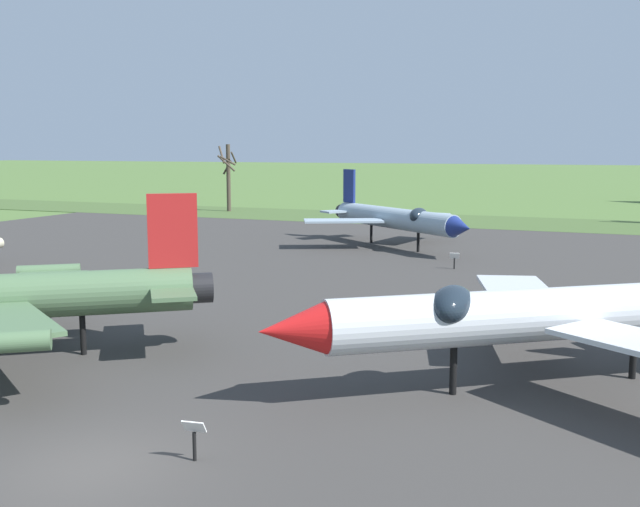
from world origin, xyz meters
name	(u,v)px	position (x,y,z in m)	size (l,w,h in m)	color
ground_plane	(92,470)	(0.00, 0.00, 0.00)	(600.00, 600.00, 0.00)	#4C6B33
asphalt_apron	(370,300)	(0.00, 18.28, 0.03)	(83.45, 60.94, 0.05)	#383533
grass_verge_strip	(499,222)	(0.00, 54.75, 0.03)	(143.45, 12.00, 0.06)	#415A2C
jet_fighter_front_right	(396,218)	(-3.78, 35.10, 2.03)	(12.40, 11.03, 5.08)	#8EA3B2
info_placard_front_right	(454,259)	(1.66, 27.91, 0.58)	(0.54, 0.26, 0.94)	black
jet_fighter_rear_left	(538,313)	(7.92, 8.82, 2.13)	(13.40, 11.73, 5.02)	silver
info_placard_rear_left	(194,436)	(1.79, 1.10, 0.58)	(0.52, 0.27, 0.95)	black
bare_tree_far_left	(228,174)	(-27.97, 55.82, 3.91)	(2.28, 1.94, 6.99)	#42382D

